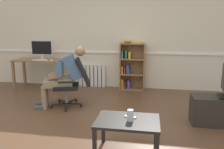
% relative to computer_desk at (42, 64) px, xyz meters
% --- Properties ---
extents(ground_plane, '(18.00, 18.00, 0.00)m').
position_rel_computer_desk_xyz_m(ground_plane, '(1.91, -2.15, -0.65)').
color(ground_plane, brown).
extents(back_wall, '(12.00, 0.13, 2.70)m').
position_rel_computer_desk_xyz_m(back_wall, '(1.91, 0.50, 0.70)').
color(back_wall, beige).
rests_on(back_wall, ground_plane).
extents(computer_desk, '(1.40, 0.58, 0.76)m').
position_rel_computer_desk_xyz_m(computer_desk, '(0.00, 0.00, 0.00)').
color(computer_desk, olive).
rests_on(computer_desk, ground_plane).
extents(imac_monitor, '(0.58, 0.14, 0.48)m').
position_rel_computer_desk_xyz_m(imac_monitor, '(-0.01, 0.08, 0.39)').
color(imac_monitor, silver).
rests_on(imac_monitor, computer_desk).
extents(keyboard, '(0.39, 0.12, 0.02)m').
position_rel_computer_desk_xyz_m(keyboard, '(0.05, -0.14, 0.12)').
color(keyboard, white).
rests_on(keyboard, computer_desk).
extents(computer_mouse, '(0.06, 0.10, 0.03)m').
position_rel_computer_desk_xyz_m(computer_mouse, '(0.34, -0.12, 0.12)').
color(computer_mouse, white).
rests_on(computer_mouse, computer_desk).
extents(bookshelf, '(0.63, 0.29, 1.25)m').
position_rel_computer_desk_xyz_m(bookshelf, '(2.27, 0.29, -0.07)').
color(bookshelf, olive).
rests_on(bookshelf, ground_plane).
extents(radiator, '(0.93, 0.08, 0.59)m').
position_rel_computer_desk_xyz_m(radiator, '(1.12, 0.39, -0.36)').
color(radiator, white).
rests_on(radiator, ground_plane).
extents(office_chair, '(0.81, 0.66, 0.97)m').
position_rel_computer_desk_xyz_m(office_chair, '(1.27, -1.18, -0.12)').
color(office_chair, black).
rests_on(office_chair, ground_plane).
extents(person_seated, '(1.02, 0.58, 1.21)m').
position_rel_computer_desk_xyz_m(person_seated, '(1.11, -1.23, 0.00)').
color(person_seated, '#937F60').
rests_on(person_seated, ground_plane).
extents(tv_stand, '(1.00, 0.40, 0.46)m').
position_rel_computer_desk_xyz_m(tv_stand, '(3.94, -1.62, -0.42)').
color(tv_stand, '#2D2823').
rests_on(tv_stand, ground_plane).
extents(coffee_table, '(0.77, 0.54, 0.45)m').
position_rel_computer_desk_xyz_m(coffee_table, '(2.50, -2.75, -0.26)').
color(coffee_table, black).
rests_on(coffee_table, ground_plane).
extents(drinking_glass, '(0.08, 0.08, 0.14)m').
position_rel_computer_desk_xyz_m(drinking_glass, '(2.54, -2.77, -0.13)').
color(drinking_glass, silver).
rests_on(drinking_glass, coffee_table).
extents(spare_remote, '(0.15, 0.07, 0.02)m').
position_rel_computer_desk_xyz_m(spare_remote, '(2.53, -2.68, -0.19)').
color(spare_remote, white).
rests_on(spare_remote, coffee_table).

